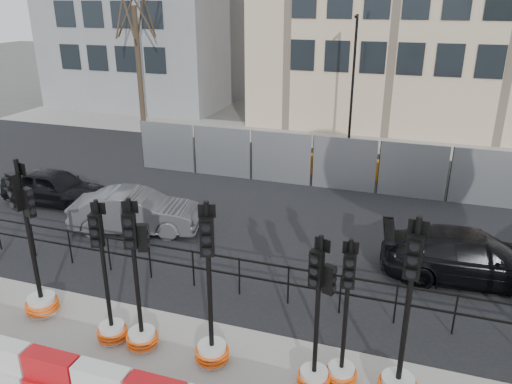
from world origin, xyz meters
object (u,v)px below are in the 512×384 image
(traffic_signal_h, at_px, (400,364))
(car_c, at_px, (471,257))
(car_a, at_px, (55,187))
(traffic_signal_d, at_px, (140,315))

(traffic_signal_h, relative_size, car_c, 0.77)
(car_a, height_order, car_c, car_c)
(traffic_signal_h, height_order, car_a, traffic_signal_h)
(car_c, bearing_deg, traffic_signal_h, 156.30)
(traffic_signal_h, bearing_deg, traffic_signal_d, -171.42)
(car_a, relative_size, car_c, 0.81)
(traffic_signal_d, bearing_deg, car_a, 119.76)
(traffic_signal_d, relative_size, traffic_signal_h, 0.93)
(traffic_signal_d, height_order, car_c, traffic_signal_d)
(traffic_signal_d, bearing_deg, car_c, 17.72)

